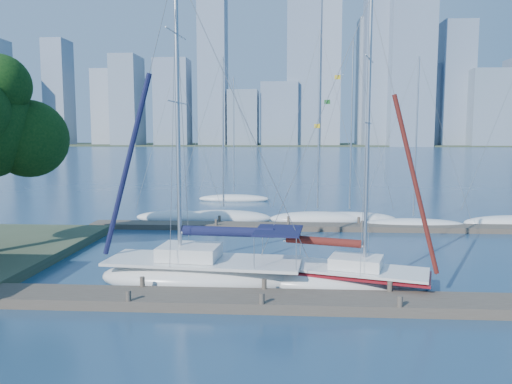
{
  "coord_description": "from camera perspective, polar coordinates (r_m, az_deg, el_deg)",
  "views": [
    {
      "loc": [
        0.91,
        -18.63,
        6.57
      ],
      "look_at": [
        -0.53,
        4.0,
        3.98
      ],
      "focal_mm": 35.0,
      "sensor_mm": 36.0,
      "label": 1
    }
  ],
  "objects": [
    {
      "name": "far_shore",
      "position": [
        338.7,
        3.49,
        5.38
      ],
      "size": [
        800.0,
        100.0,
        1.5
      ],
      "primitive_type": "cube",
      "color": "#38472D",
      "rests_on": "ground"
    },
    {
      "name": "bg_boat_2",
      "position": [
        38.23,
        7.05,
        -3.0
      ],
      "size": [
        7.63,
        4.5,
        14.54
      ],
      "rotation": [
        0.0,
        0.0,
        -0.32
      ],
      "color": "white",
      "rests_on": "ground"
    },
    {
      "name": "bg_boat_0",
      "position": [
        39.4,
        -8.81,
        -2.8
      ],
      "size": [
        6.81,
        2.41,
        12.19
      ],
      "rotation": [
        0.0,
        0.0,
        0.05
      ],
      "color": "white",
      "rests_on": "ground"
    },
    {
      "name": "bg_boat_6",
      "position": [
        50.37,
        -2.52,
        -0.73
      ],
      "size": [
        7.39,
        4.24,
        12.61
      ],
      "rotation": [
        0.0,
        0.0,
        0.35
      ],
      "color": "white",
      "rests_on": "ground"
    },
    {
      "name": "sailboat_maroon",
      "position": [
        22.12,
        10.03,
        -8.04
      ],
      "size": [
        8.0,
        4.55,
        12.67
      ],
      "rotation": [
        0.0,
        0.0,
        -0.29
      ],
      "color": "white",
      "rests_on": "ground"
    },
    {
      "name": "ground",
      "position": [
        19.78,
        0.82,
        -12.89
      ],
      "size": [
        700.0,
        700.0,
        0.0
      ],
      "primitive_type": "plane",
      "color": "navy",
      "rests_on": "ground"
    },
    {
      "name": "bg_boat_4",
      "position": [
        37.32,
        17.52,
        -3.57
      ],
      "size": [
        7.78,
        4.2,
        12.27
      ],
      "rotation": [
        0.0,
        0.0,
        -0.31
      ],
      "color": "white",
      "rests_on": "ground"
    },
    {
      "name": "sailboat_navy",
      "position": [
        22.43,
        -6.0,
        -7.77
      ],
      "size": [
        9.49,
        3.87,
        14.27
      ],
      "rotation": [
        0.0,
        0.0,
        -0.09
      ],
      "color": "white",
      "rests_on": "ground"
    },
    {
      "name": "bg_boat_3",
      "position": [
        38.87,
        10.64,
        -2.93
      ],
      "size": [
        7.42,
        3.76,
        14.0
      ],
      "rotation": [
        0.0,
        0.0,
        0.24
      ],
      "color": "white",
      "rests_on": "ground"
    },
    {
      "name": "near_dock",
      "position": [
        19.71,
        0.82,
        -12.34
      ],
      "size": [
        26.0,
        2.0,
        0.4
      ],
      "primitive_type": "cube",
      "color": "#494136",
      "rests_on": "ground"
    },
    {
      "name": "skyline",
      "position": [
        310.99,
        7.15,
        11.85
      ],
      "size": [
        503.2,
        51.31,
        123.82
      ],
      "color": "slate",
      "rests_on": "ground"
    },
    {
      "name": "far_dock",
      "position": [
        35.23,
        5.36,
        -3.97
      ],
      "size": [
        30.0,
        1.8,
        0.36
      ],
      "primitive_type": "cube",
      "color": "#494136",
      "rests_on": "ground"
    },
    {
      "name": "bg_boat_1",
      "position": [
        38.67,
        -3.72,
        -2.87
      ],
      "size": [
        7.7,
        3.76,
        12.83
      ],
      "rotation": [
        0.0,
        0.0,
        0.19
      ],
      "color": "white",
      "rests_on": "ground"
    }
  ]
}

